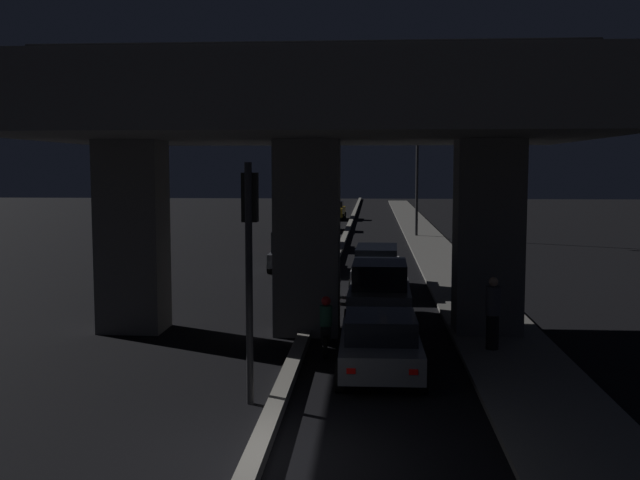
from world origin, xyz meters
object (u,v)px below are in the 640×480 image
at_px(street_lamp, 412,159).
at_px(motorcycle_red_filtering_mid, 333,283).
at_px(traffic_light_left_of_median, 250,240).
at_px(car_dark_blue_third_oncoming, 321,220).
at_px(motorcycle_black_filtering_near, 326,328).
at_px(car_grey_second, 380,291).
at_px(car_dark_red_second_oncoming, 307,230).
at_px(car_white_third, 377,268).
at_px(car_taxi_yellow_fourth_oncoming, 334,210).
at_px(pedestrian_on_sidewalk, 493,313).
at_px(car_grey_lead, 380,343).
at_px(car_grey_lead_oncoming, 294,248).

relative_size(street_lamp, motorcycle_red_filtering_mid, 4.72).
height_order(traffic_light_left_of_median, car_dark_blue_third_oncoming, traffic_light_left_of_median).
distance_m(traffic_light_left_of_median, motorcycle_black_filtering_near, 5.08).
height_order(car_grey_second, car_dark_red_second_oncoming, car_dark_red_second_oncoming).
xyz_separation_m(car_white_third, motorcycle_black_filtering_near, (-1.31, -9.34, -0.29)).
relative_size(car_taxi_yellow_fourth_oncoming, pedestrian_on_sidewalk, 2.37).
height_order(traffic_light_left_of_median, motorcycle_black_filtering_near, traffic_light_left_of_median).
distance_m(car_grey_lead, car_grey_second, 5.84).
distance_m(car_grey_second, motorcycle_black_filtering_near, 3.96).
relative_size(car_dark_blue_third_oncoming, pedestrian_on_sidewalk, 2.45).
height_order(car_grey_lead, car_taxi_yellow_fourth_oncoming, car_taxi_yellow_fourth_oncoming).
relative_size(traffic_light_left_of_median, car_taxi_yellow_fourth_oncoming, 1.10).
xyz_separation_m(traffic_light_left_of_median, street_lamp, (4.96, 35.36, 1.96)).
bearing_deg(car_grey_second, car_dark_red_second_oncoming, 11.97).
bearing_deg(car_dark_red_second_oncoming, street_lamp, 139.96).
xyz_separation_m(car_dark_red_second_oncoming, car_dark_blue_third_oncoming, (0.01, 11.84, -0.25)).
xyz_separation_m(street_lamp, car_dark_blue_third_oncoming, (-6.35, 4.80, -4.41)).
bearing_deg(car_grey_lead_oncoming, car_taxi_yellow_fourth_oncoming, -179.47).
bearing_deg(car_dark_red_second_oncoming, motorcycle_red_filtering_mid, 10.16).
bearing_deg(car_taxi_yellow_fourth_oncoming, car_grey_second, 6.57).
bearing_deg(traffic_light_left_of_median, car_taxi_yellow_fourth_oncoming, 91.20).
relative_size(car_grey_lead, car_grey_lead_oncoming, 0.90).
relative_size(car_grey_lead_oncoming, motorcycle_black_filtering_near, 2.35).
height_order(street_lamp, car_white_third, street_lamp).
relative_size(traffic_light_left_of_median, car_grey_lead_oncoming, 1.06).
bearing_deg(car_grey_lead_oncoming, car_white_third, 33.87).
relative_size(traffic_light_left_of_median, motorcycle_red_filtering_mid, 2.52).
bearing_deg(traffic_light_left_of_median, car_dark_blue_third_oncoming, 91.98).
bearing_deg(car_taxi_yellow_fourth_oncoming, car_dark_red_second_oncoming, 1.10).
height_order(car_dark_red_second_oncoming, pedestrian_on_sidewalk, same).
distance_m(street_lamp, car_grey_second, 27.90).
bearing_deg(car_dark_blue_third_oncoming, car_grey_lead_oncoming, -0.11).
bearing_deg(motorcycle_red_filtering_mid, motorcycle_black_filtering_near, -175.06).
relative_size(motorcycle_black_filtering_near, motorcycle_red_filtering_mid, 1.01).
bearing_deg(car_dark_blue_third_oncoming, car_grey_lead, 5.18).
bearing_deg(pedestrian_on_sidewalk, motorcycle_red_filtering_mid, 120.58).
bearing_deg(car_grey_second, car_grey_lead, -179.42).
bearing_deg(car_taxi_yellow_fourth_oncoming, car_dark_blue_third_oncoming, 0.43).
bearing_deg(car_taxi_yellow_fourth_oncoming, motorcycle_red_filtering_mid, 4.77).
height_order(car_grey_lead, pedestrian_on_sidewalk, pedestrian_on_sidewalk).
bearing_deg(traffic_light_left_of_median, car_grey_lead_oncoming, 93.48).
bearing_deg(car_grey_lead, street_lamp, -4.74).
bearing_deg(car_dark_red_second_oncoming, car_taxi_yellow_fourth_oncoming, -178.70).
bearing_deg(car_grey_second, pedestrian_on_sidewalk, -142.37).
height_order(car_grey_second, motorcycle_red_filtering_mid, car_grey_second).
xyz_separation_m(car_grey_lead, motorcycle_black_filtering_near, (-1.33, 2.13, -0.13)).
bearing_deg(motorcycle_red_filtering_mid, pedestrian_on_sidewalk, -146.17).
relative_size(car_grey_second, motorcycle_black_filtering_near, 2.16).
bearing_deg(traffic_light_left_of_median, motorcycle_black_filtering_near, 73.73).
xyz_separation_m(traffic_light_left_of_median, motorcycle_black_filtering_near, (1.22, 4.18, -2.62)).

